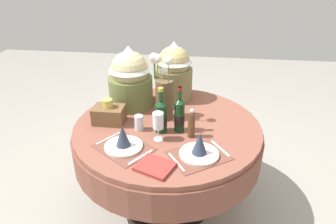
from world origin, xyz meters
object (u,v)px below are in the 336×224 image
wine_bottle_left (179,115)px  tumbler_near_left (139,123)px  gift_tub_back_centre (174,69)px  place_setting_left (123,142)px  wine_bottle_centre (161,116)px  gift_tub_back_left (130,75)px  place_setting_right (199,149)px  wine_glass_left (158,121)px  book_on_table (155,166)px  flower_vase (163,92)px  dining_table (167,141)px  woven_basket_side_left (109,114)px  pepper_mill (191,124)px

wine_bottle_left → tumbler_near_left: (-0.28, -0.02, -0.07)m
gift_tub_back_centre → place_setting_left: bearing=-106.1°
wine_bottle_centre → wine_bottle_left: bearing=11.5°
gift_tub_back_left → gift_tub_back_centre: 0.37m
place_setting_right → wine_glass_left: bearing=151.8°
tumbler_near_left → book_on_table: bearing=-66.2°
wine_bottle_left → flower_vase: bearing=127.1°
dining_table → woven_basket_side_left: 0.47m
dining_table → wine_glass_left: bearing=-98.9°
place_setting_left → wine_glass_left: bearing=31.6°
place_setting_left → book_on_table: place_setting_left is taller
place_setting_left → wine_bottle_left: size_ratio=1.32×
gift_tub_back_centre → wine_bottle_centre: bearing=-92.4°
woven_basket_side_left → book_on_table: bearing=-49.2°
wine_bottle_centre → tumbler_near_left: bearing=179.3°
gift_tub_back_left → gift_tub_back_centre: (0.32, 0.19, -0.00)m
dining_table → wine_bottle_left: size_ratio=4.18×
place_setting_right → book_on_table: (-0.24, -0.15, -0.04)m
pepper_mill → gift_tub_back_left: gift_tub_back_left is taller
dining_table → pepper_mill: (0.18, -0.15, 0.25)m
gift_tub_back_centre → woven_basket_side_left: gift_tub_back_centre is taller
book_on_table → place_setting_right: bearing=53.7°
pepper_mill → woven_basket_side_left: size_ratio=0.96×
wine_bottle_left → gift_tub_back_centre: bearing=100.5°
wine_bottle_left → pepper_mill: (0.09, -0.07, -0.03)m
place_setting_left → gift_tub_back_centre: size_ratio=0.89×
flower_vase → tumbler_near_left: size_ratio=4.45×
pepper_mill → gift_tub_back_centre: 0.65m
place_setting_right → pepper_mill: (-0.06, 0.21, 0.05)m
wine_bottle_centre → gift_tub_back_centre: gift_tub_back_centre is taller
place_setting_right → pepper_mill: size_ratio=2.05×
place_setting_left → place_setting_right: (0.47, -0.02, 0.00)m
flower_vase → wine_glass_left: size_ratio=2.46×
wine_glass_left → gift_tub_back_left: (-0.29, 0.47, 0.12)m
place_setting_left → book_on_table: bearing=-37.1°
wine_bottle_left → wine_bottle_centre: bearing=-168.5°
pepper_mill → gift_tub_back_left: size_ratio=0.43×
gift_tub_back_centre → pepper_mill: bearing=-73.0°
wine_glass_left → dining_table: bearing=81.1°
wine_glass_left → wine_bottle_left: bearing=46.1°
wine_bottle_left → woven_basket_side_left: (-0.51, 0.05, -0.06)m
dining_table → gift_tub_back_left: 0.58m
wine_bottle_centre → wine_glass_left: wine_bottle_centre is taller
place_setting_left → place_setting_right: 0.47m
place_setting_right → wine_glass_left: (-0.27, 0.15, 0.09)m
tumbler_near_left → gift_tub_back_left: (-0.14, 0.37, 0.20)m
place_setting_right → woven_basket_side_left: woven_basket_side_left is taller
place_setting_right → book_on_table: place_setting_right is taller
place_setting_left → gift_tub_back_centre: (0.23, 0.79, 0.21)m
place_setting_right → wine_bottle_left: (-0.15, 0.27, 0.08)m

